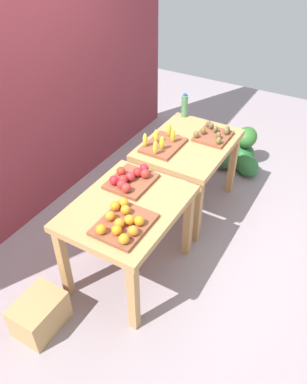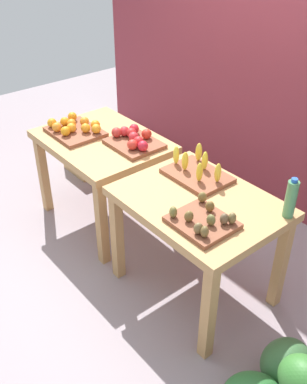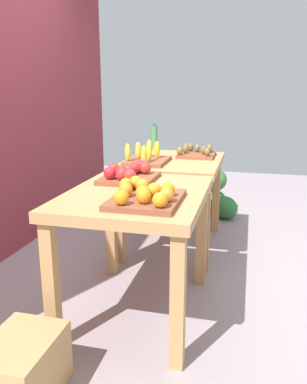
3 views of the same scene
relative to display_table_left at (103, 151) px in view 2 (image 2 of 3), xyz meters
The scene contains 10 objects.
ground_plane 0.87m from the display_table_left, ahead, with size 8.00×8.00×0.00m, color gray.
back_wall 1.68m from the display_table_left, 67.47° to the left, with size 4.40×0.12×3.00m, color maroon.
display_table_left is the anchor object (origin of this frame).
display_table_right 1.12m from the display_table_left, ahead, with size 1.04×0.80×0.79m.
orange_bin 0.30m from the display_table_left, 153.19° to the right, with size 0.44×0.37×0.11m.
apple_bin 0.33m from the display_table_left, 27.34° to the left, with size 0.41×0.34×0.11m.
banana_crate 0.94m from the display_table_left, 11.41° to the left, with size 0.45×0.32×0.17m.
kiwi_bin 1.35m from the display_table_left, ahead, with size 0.36×0.33×0.10m.
water_bottle 1.63m from the display_table_left, 10.35° to the left, with size 0.07×0.07×0.26m.
cardboard_produce_box 1.03m from the display_table_left, 160.21° to the left, with size 0.40×0.30×0.30m, color tan.
Camera 2 is at (2.21, -1.73, 2.41)m, focal length 41.98 mm.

